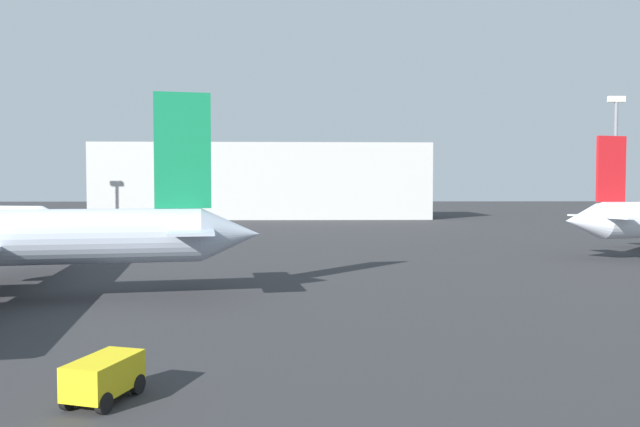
# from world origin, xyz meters

# --- Properties ---
(baggage_cart) EXTENTS (1.98, 2.68, 1.30)m
(baggage_cart) POSITION_xyz_m (-7.14, 10.36, 0.76)
(baggage_cart) COLOR gold
(baggage_cart) RESTS_ON ground_plane
(light_mast_right) EXTENTS (2.40, 0.50, 19.33)m
(light_mast_right) POSITION_xyz_m (42.76, 74.53, 10.92)
(light_mast_right) COLOR slate
(light_mast_right) RESTS_ON ground_plane
(terminal_building) EXTENTS (70.62, 22.00, 15.94)m
(terminal_building) POSITION_xyz_m (-9.62, 124.45, 7.97)
(terminal_building) COLOR #B7B7B2
(terminal_building) RESTS_ON ground_plane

